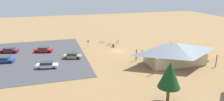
% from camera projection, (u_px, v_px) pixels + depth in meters
% --- Properties ---
extents(ground, '(160.00, 160.00, 0.00)m').
position_uv_depth(ground, '(118.00, 51.00, 58.10)').
color(ground, '#937047').
rests_on(ground, ground).
extents(parking_lot_asphalt, '(32.66, 33.07, 0.05)m').
position_uv_depth(parking_lot_asphalt, '(17.00, 59.00, 51.99)').
color(parking_lot_asphalt, '#424247').
rests_on(parking_lot_asphalt, ground).
extents(bike_pavilion, '(15.61, 9.24, 4.86)m').
position_uv_depth(bike_pavilion, '(175.00, 52.00, 48.02)').
color(bike_pavilion, '#C6B28E').
rests_on(bike_pavilion, ground).
extents(trash_bin, '(0.60, 0.60, 0.90)m').
position_uv_depth(trash_bin, '(113.00, 46.00, 61.66)').
color(trash_bin, brown).
rests_on(trash_bin, ground).
extents(lot_sign, '(0.56, 0.08, 2.20)m').
position_uv_depth(lot_sign, '(88.00, 43.00, 60.86)').
color(lot_sign, '#99999E').
rests_on(lot_sign, ground).
extents(pine_far_west, '(3.41, 3.41, 6.41)m').
position_uv_depth(pine_far_west, '(170.00, 75.00, 31.36)').
color(pine_far_west, brown).
rests_on(pine_far_west, ground).
extents(bicycle_purple_lone_west, '(1.15, 1.41, 0.85)m').
position_uv_depth(bicycle_purple_lone_west, '(110.00, 45.00, 63.13)').
color(bicycle_purple_lone_west, black).
rests_on(bicycle_purple_lone_west, ground).
extents(bicycle_black_mid_cluster, '(1.28, 1.24, 0.83)m').
position_uv_depth(bicycle_black_mid_cluster, '(118.00, 42.00, 66.08)').
color(bicycle_black_mid_cluster, black).
rests_on(bicycle_black_mid_cluster, ground).
extents(bicycle_teal_by_bin, '(1.15, 1.31, 0.77)m').
position_uv_depth(bicycle_teal_by_bin, '(142.00, 52.00, 56.18)').
color(bicycle_teal_by_bin, black).
rests_on(bicycle_teal_by_bin, ground).
extents(bicycle_orange_yard_right, '(0.48, 1.64, 0.80)m').
position_uv_depth(bicycle_orange_yard_right, '(137.00, 57.00, 52.10)').
color(bicycle_orange_yard_right, black).
rests_on(bicycle_orange_yard_right, ground).
extents(bicycle_silver_front_row, '(1.58, 0.56, 0.81)m').
position_uv_depth(bicycle_silver_front_row, '(102.00, 42.00, 66.36)').
color(bicycle_silver_front_row, black).
rests_on(bicycle_silver_front_row, ground).
extents(bicycle_red_yard_front, '(1.78, 0.56, 0.87)m').
position_uv_depth(bicycle_red_yard_front, '(157.00, 50.00, 57.77)').
color(bicycle_red_yard_front, black).
rests_on(bicycle_red_yard_front, ground).
extents(bicycle_white_edge_south, '(0.75, 1.55, 0.78)m').
position_uv_depth(bicycle_white_edge_south, '(148.00, 52.00, 56.43)').
color(bicycle_white_edge_south, black).
rests_on(bicycle_white_edge_south, ground).
extents(car_blue_end_stall, '(4.86, 2.85, 1.33)m').
position_uv_depth(car_blue_end_stall, '(4.00, 60.00, 49.16)').
color(car_blue_end_stall, '#1E42B2').
rests_on(car_blue_end_stall, parking_lot_asphalt).
extents(car_white_near_entry, '(4.79, 2.60, 1.37)m').
position_uv_depth(car_white_near_entry, '(47.00, 65.00, 45.85)').
color(car_white_near_entry, white).
rests_on(car_white_near_entry, parking_lot_asphalt).
extents(car_red_second_row, '(4.94, 3.11, 1.40)m').
position_uv_depth(car_red_second_row, '(44.00, 50.00, 56.85)').
color(car_red_second_row, red).
rests_on(car_red_second_row, parking_lot_asphalt).
extents(car_maroon_front_row, '(4.90, 3.07, 1.33)m').
position_uv_depth(car_maroon_front_row, '(9.00, 50.00, 56.43)').
color(car_maroon_front_row, maroon).
rests_on(car_maroon_front_row, parking_lot_asphalt).
extents(car_tan_by_curb, '(4.65, 3.08, 1.36)m').
position_uv_depth(car_tan_by_curb, '(72.00, 56.00, 51.96)').
color(car_tan_by_curb, tan).
rests_on(car_tan_by_curb, parking_lot_asphalt).
extents(visitor_at_bikes, '(0.36, 0.37, 1.75)m').
position_uv_depth(visitor_at_bikes, '(171.00, 49.00, 56.77)').
color(visitor_at_bikes, '#2D3347').
rests_on(visitor_at_bikes, ground).
extents(visitor_crossing_yard, '(0.36, 0.36, 1.66)m').
position_uv_depth(visitor_crossing_yard, '(171.00, 45.00, 61.18)').
color(visitor_crossing_yard, '#2D3347').
rests_on(visitor_crossing_yard, ground).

